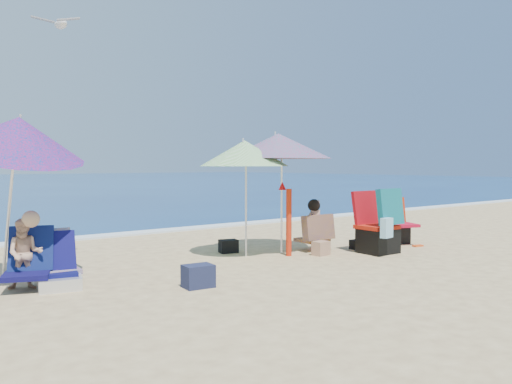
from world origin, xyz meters
TOP-DOWN VIEW (x-y plane):
  - ground at (0.00, 0.00)m, footprint 120.00×120.00m
  - foam at (0.00, 5.10)m, footprint 120.00×0.50m
  - umbrella_turquoise at (0.44, 1.31)m, footprint 2.38×2.38m
  - umbrella_striped at (-0.28, 1.33)m, footprint 1.85×1.85m
  - umbrella_blue at (-3.77, 1.49)m, footprint 2.00×2.06m
  - furled_umbrella at (0.34, 0.96)m, footprint 0.17×0.32m
  - chair_navy at (-3.45, 1.01)m, footprint 0.61×0.76m
  - chair_rainbow at (-3.41, 1.19)m, footprint 0.57×0.68m
  - camp_chair_left at (2.94, 0.71)m, footprint 0.72×0.87m
  - camp_chair_right at (1.75, 0.15)m, footprint 0.68×0.80m
  - person_center at (1.08, 1.03)m, footprint 0.64×0.54m
  - person_left at (-3.77, 1.19)m, footprint 0.76×0.79m
  - bag_navy_a at (-2.06, -0.07)m, footprint 0.40×0.31m
  - bag_black_a at (-0.27, 1.82)m, footprint 0.36×0.31m
  - bag_tan at (0.82, 0.63)m, footprint 0.29×0.22m
  - bag_black_b at (1.79, 0.69)m, footprint 0.23×0.17m
  - orange_item at (2.93, 0.17)m, footprint 0.22×0.12m
  - seagull at (-2.90, 2.44)m, footprint 0.63×0.56m

SIDE VIEW (x-z plane):
  - ground at x=0.00m, z-range 0.00..0.00m
  - orange_item at x=2.93m, z-range 0.00..0.03m
  - foam at x=0.00m, z-range 0.00..0.04m
  - bag_black_b at x=1.79m, z-range 0.00..0.17m
  - bag_black_a at x=-0.27m, z-range 0.00..0.23m
  - bag_tan at x=0.82m, z-range 0.00..0.24m
  - bag_navy_a at x=-2.06m, z-range 0.00..0.29m
  - chair_navy at x=-3.45m, z-range -0.16..0.52m
  - chair_rainbow at x=-3.41m, z-range -0.16..0.53m
  - camp_chair_left at x=2.94m, z-range -0.18..0.72m
  - camp_chair_right at x=1.75m, z-range -0.16..0.98m
  - person_left at x=-3.77m, z-range -0.04..0.93m
  - person_center at x=1.08m, z-range -0.01..0.91m
  - furled_umbrella at x=0.34m, z-range 0.06..1.32m
  - umbrella_striped at x=-0.28m, z-range 0.74..2.72m
  - umbrella_turquoise at x=0.44m, z-range 0.81..2.93m
  - umbrella_blue at x=-3.77m, z-range 0.74..3.06m
  - seagull at x=-2.90m, z-range 3.59..3.71m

